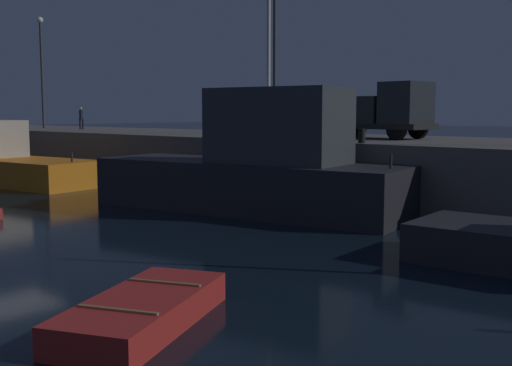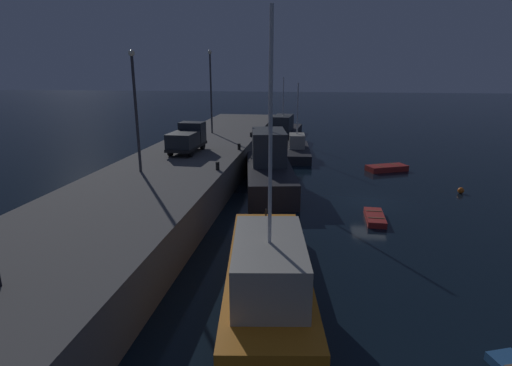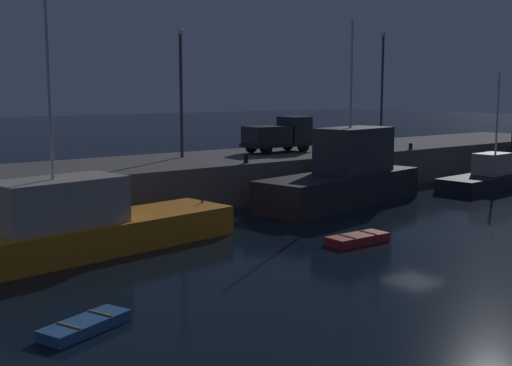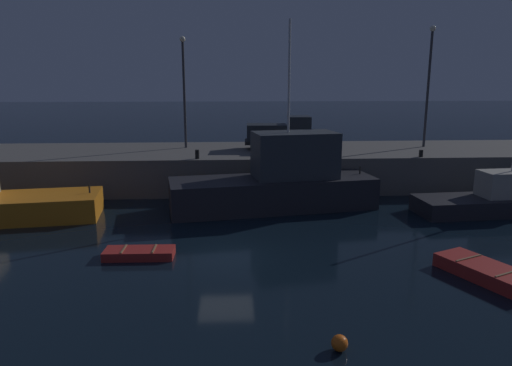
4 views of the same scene
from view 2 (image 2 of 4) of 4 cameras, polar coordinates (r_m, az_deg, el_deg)
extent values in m
plane|color=black|center=(32.11, 15.86, -2.64)|extent=(320.00, 320.00, 0.00)
cube|color=#5B5956|center=(33.27, -11.42, 0.66)|extent=(73.04, 9.28, 2.63)
cube|color=orange|center=(18.97, 1.67, -12.93)|extent=(12.88, 5.21, 1.38)
cube|color=#ADA899|center=(16.27, 1.87, -11.30)|extent=(5.65, 3.45, 2.01)
cylinder|color=silver|center=(14.44, 2.07, 7.18)|extent=(0.14, 0.14, 8.49)
cylinder|color=#262626|center=(23.84, 1.42, -4.27)|extent=(0.10, 0.10, 0.50)
cube|color=#232328|center=(34.47, 1.90, 0.90)|extent=(13.06, 5.75, 1.94)
cube|color=#33383D|center=(35.30, 1.80, 5.19)|extent=(5.41, 3.59, 2.80)
cylinder|color=silver|center=(34.31, 1.91, 12.79)|extent=(0.14, 0.14, 6.59)
cylinder|color=#262626|center=(39.85, 1.44, 4.73)|extent=(0.10, 0.10, 0.50)
cube|color=#232328|center=(61.29, 4.09, 7.10)|extent=(12.17, 4.79, 1.29)
cube|color=#33383D|center=(59.04, 3.81, 8.47)|extent=(5.34, 2.89, 2.17)
cylinder|color=silver|center=(58.72, 3.88, 12.09)|extent=(0.14, 0.14, 5.31)
cylinder|color=#262626|center=(66.54, 4.82, 8.54)|extent=(0.10, 0.10, 0.50)
cube|color=#232328|center=(47.53, 5.78, 4.38)|extent=(10.08, 3.62, 1.00)
cube|color=#ADA899|center=(47.63, 5.81, 5.96)|extent=(2.96, 1.98, 1.55)
cylinder|color=silver|center=(47.55, 5.91, 10.40)|extent=(0.14, 0.14, 5.80)
cylinder|color=#262626|center=(51.87, 5.64, 6.17)|extent=(0.10, 0.10, 0.50)
cube|color=#B22823|center=(42.53, 18.00, 2.03)|extent=(3.16, 4.33, 0.56)
cube|color=olive|center=(42.96, 19.01, 2.48)|extent=(1.39, 0.69, 0.04)
cube|color=olive|center=(41.99, 17.03, 2.36)|extent=(1.39, 0.69, 0.04)
cube|color=#B22823|center=(28.37, 16.46, -4.70)|extent=(3.13, 1.25, 0.40)
cube|color=olive|center=(27.66, 16.65, -4.76)|extent=(0.10, 1.07, 0.04)
cube|color=olive|center=(28.94, 16.34, -3.82)|extent=(0.10, 1.07, 0.04)
sphere|color=orange|center=(37.04, 26.99, -0.95)|extent=(0.50, 0.50, 0.50)
cylinder|color=#38383D|center=(29.88, -16.56, 9.09)|extent=(0.20, 0.20, 8.06)
sphere|color=#F9EFCC|center=(29.74, -17.21, 17.16)|extent=(0.44, 0.44, 0.44)
cylinder|color=#38383D|center=(47.59, -6.38, 12.36)|extent=(0.20, 0.20, 8.88)
sphere|color=#F9EFCC|center=(47.55, -6.56, 17.93)|extent=(0.44, 0.44, 0.44)
cylinder|color=black|center=(38.47, -10.15, 5.45)|extent=(0.91, 0.32, 0.90)
cylinder|color=black|center=(37.88, -7.57, 5.40)|extent=(0.91, 0.32, 0.90)
cylinder|color=black|center=(35.44, -12.01, 4.48)|extent=(0.91, 0.32, 0.90)
cylinder|color=black|center=(34.79, -9.24, 4.42)|extent=(0.91, 0.32, 0.90)
cube|color=black|center=(36.61, -9.73, 5.15)|extent=(5.26, 2.37, 0.25)
cube|color=#23282D|center=(37.88, -9.00, 7.13)|extent=(1.75, 2.23, 1.83)
cube|color=#23282D|center=(35.62, -10.29, 6.04)|extent=(3.09, 2.28, 1.22)
cylinder|color=black|center=(44.80, -0.69, 6.85)|extent=(0.28, 0.28, 0.49)
cylinder|color=black|center=(29.90, -5.46, 2.42)|extent=(0.28, 0.28, 0.61)
cylinder|color=black|center=(37.53, -2.41, 5.16)|extent=(0.28, 0.28, 0.57)
camera|label=1|loc=(51.98, 24.18, 7.80)|focal=44.07mm
camera|label=3|loc=(25.45, 86.34, -5.40)|focal=45.74mm
camera|label=4|loc=(39.08, 47.25, 7.89)|focal=32.57mm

